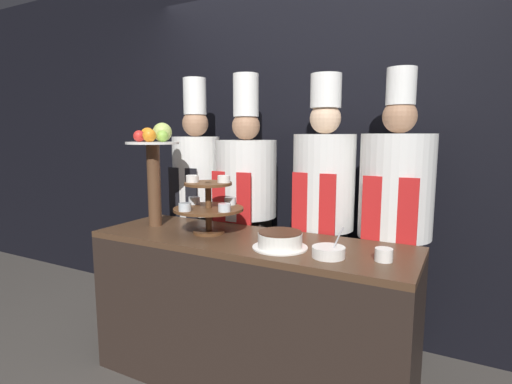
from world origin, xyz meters
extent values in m
cube|color=black|center=(0.00, 1.18, 1.40)|extent=(10.00, 0.06, 2.80)
cube|color=black|center=(0.00, 0.29, 0.42)|extent=(1.82, 0.58, 0.83)
cube|color=#4C3321|center=(0.00, 0.29, 0.85)|extent=(1.82, 0.58, 0.03)
cylinder|color=brown|center=(-0.26, 0.29, 0.88)|extent=(0.18, 0.18, 0.02)
cylinder|color=brown|center=(-0.26, 0.29, 1.02)|extent=(0.04, 0.04, 0.30)
cylinder|color=brown|center=(-0.26, 0.29, 1.01)|extent=(0.41, 0.41, 0.02)
cylinder|color=brown|center=(-0.26, 0.29, 1.16)|extent=(0.28, 0.28, 0.02)
cylinder|color=silver|center=(-0.41, 0.35, 1.04)|extent=(0.07, 0.07, 0.04)
cylinder|color=beige|center=(-0.41, 0.35, 1.04)|extent=(0.06, 0.06, 0.03)
cylinder|color=silver|center=(-0.32, 0.15, 1.04)|extent=(0.07, 0.07, 0.04)
cylinder|color=green|center=(-0.32, 0.15, 1.04)|extent=(0.06, 0.06, 0.03)
cylinder|color=silver|center=(-0.12, 0.24, 1.04)|extent=(0.07, 0.07, 0.04)
cylinder|color=gold|center=(-0.12, 0.24, 1.04)|extent=(0.06, 0.06, 0.03)
cylinder|color=silver|center=(-0.20, 0.44, 1.04)|extent=(0.07, 0.07, 0.04)
cylinder|color=red|center=(-0.20, 0.44, 1.04)|extent=(0.06, 0.06, 0.03)
cylinder|color=white|center=(-0.35, 0.26, 1.19)|extent=(0.07, 0.07, 0.04)
cylinder|color=white|center=(-0.18, 0.33, 1.19)|extent=(0.07, 0.07, 0.04)
cylinder|color=brown|center=(-0.68, 0.30, 1.13)|extent=(0.08, 0.08, 0.52)
cylinder|color=white|center=(-0.68, 0.30, 1.39)|extent=(0.33, 0.33, 0.01)
sphere|color=#84B742|center=(-0.60, 0.30, 1.43)|extent=(0.07, 0.07, 0.07)
sphere|color=#ADC160|center=(-0.67, 0.39, 1.46)|extent=(0.12, 0.12, 0.12)
sphere|color=orange|center=(-0.76, 0.34, 1.44)|extent=(0.09, 0.09, 0.09)
sphere|color=red|center=(-0.75, 0.26, 1.43)|extent=(0.07, 0.07, 0.07)
sphere|color=orange|center=(-0.64, 0.23, 1.44)|extent=(0.08, 0.08, 0.08)
cylinder|color=white|center=(0.24, 0.21, 0.87)|extent=(0.28, 0.28, 0.01)
cylinder|color=white|center=(0.24, 0.21, 0.91)|extent=(0.23, 0.23, 0.07)
cylinder|color=#472819|center=(0.24, 0.21, 0.95)|extent=(0.22, 0.22, 0.01)
cylinder|color=white|center=(0.74, 0.24, 0.90)|extent=(0.08, 0.08, 0.06)
cylinder|color=white|center=(0.50, 0.18, 0.89)|extent=(0.16, 0.16, 0.05)
cylinder|color=#BCBCC1|center=(0.55, 0.18, 0.97)|extent=(0.05, 0.01, 0.11)
cube|color=#38332D|center=(-0.71, 0.79, 0.43)|extent=(0.26, 0.14, 0.86)
cylinder|color=white|center=(-0.71, 0.79, 1.14)|extent=(0.35, 0.35, 0.57)
cube|color=black|center=(-0.71, 0.62, 1.03)|extent=(0.24, 0.01, 0.36)
sphere|color=#A37556|center=(-0.71, 0.79, 1.52)|extent=(0.19, 0.19, 0.19)
cylinder|color=white|center=(-0.71, 0.79, 1.71)|extent=(0.16, 0.16, 0.26)
cube|color=#38332D|center=(-0.29, 0.79, 0.44)|extent=(0.31, 0.17, 0.88)
cylinder|color=silver|center=(-0.29, 0.79, 1.14)|extent=(0.42, 0.42, 0.53)
cube|color=red|center=(-0.29, 0.59, 1.04)|extent=(0.29, 0.01, 0.34)
sphere|color=#A37556|center=(-0.29, 0.79, 1.50)|extent=(0.19, 0.19, 0.19)
cylinder|color=white|center=(-0.29, 0.79, 1.70)|extent=(0.17, 0.17, 0.28)
cube|color=#28282D|center=(0.27, 0.79, 0.43)|extent=(0.29, 0.16, 0.85)
cylinder|color=silver|center=(0.27, 0.79, 1.15)|extent=(0.38, 0.38, 0.59)
cube|color=red|center=(0.27, 0.61, 1.03)|extent=(0.27, 0.01, 0.38)
sphere|color=#DBB28E|center=(0.27, 0.79, 1.54)|extent=(0.19, 0.19, 0.19)
cylinder|color=white|center=(0.27, 0.79, 1.70)|extent=(0.19, 0.19, 0.20)
cube|color=#38332D|center=(0.70, 0.79, 0.43)|extent=(0.31, 0.17, 0.85)
cylinder|color=white|center=(0.70, 0.79, 1.15)|extent=(0.41, 0.41, 0.60)
cube|color=red|center=(0.70, 0.59, 1.03)|extent=(0.29, 0.01, 0.38)
sphere|color=#A37556|center=(0.70, 0.79, 1.54)|extent=(0.19, 0.19, 0.19)
cylinder|color=white|center=(0.70, 0.79, 1.71)|extent=(0.16, 0.16, 0.20)
camera|label=1|loc=(1.06, -1.59, 1.44)|focal=28.00mm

